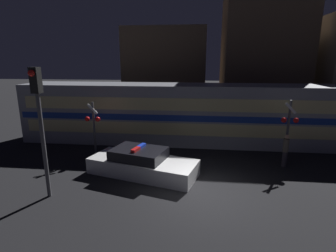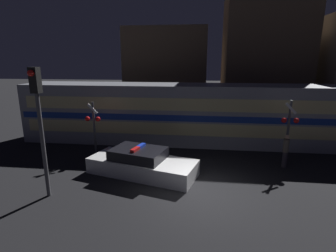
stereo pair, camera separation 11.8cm
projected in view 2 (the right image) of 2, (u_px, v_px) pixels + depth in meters
ground_plane at (198, 194)px, 10.29m from camera, size 120.00×120.00×0.00m
train at (186, 114)px, 16.62m from camera, size 20.68×2.94×3.67m
police_car at (142, 164)px, 12.07m from camera, size 5.26×3.13×1.32m
pedestrian at (285, 151)px, 12.74m from camera, size 0.28×0.28×1.65m
crossing_signal_near at (289, 127)px, 12.96m from camera, size 0.84×0.33×3.24m
crossing_signal_far at (94, 124)px, 14.14m from camera, size 0.84×0.33×2.97m
traffic_light_corner at (39, 113)px, 9.39m from camera, size 0.30×0.46×4.90m
building_left at (167, 73)px, 24.88m from camera, size 7.33×5.09×7.95m
building_center at (264, 59)px, 22.73m from camera, size 6.83×5.27×10.42m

